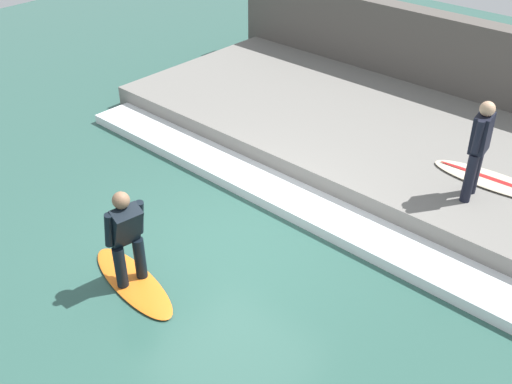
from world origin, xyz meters
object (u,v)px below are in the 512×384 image
object	(u,v)px
surfboard_riding	(133,282)
surfboard_waiting_near	(492,181)
surfer_riding	(126,234)
surfer_waiting_near	(479,145)

from	to	relation	value
surfboard_riding	surfboard_waiting_near	bearing A→B (deg)	-28.90
surfer_riding	surfer_waiting_near	distance (m)	5.23
surfboard_waiting_near	surfer_waiting_near	bearing A→B (deg)	170.18
surfer_riding	surfboard_riding	bearing A→B (deg)	-26.57
surfboard_riding	surfer_waiting_near	world-z (taller)	surfer_waiting_near
surfer_waiting_near	surfboard_waiting_near	distance (m)	1.09
surfer_riding	surfer_waiting_near	xyz separation A→B (m)	(4.45, -2.70, 0.50)
surfer_riding	surfboard_waiting_near	world-z (taller)	surfer_riding
surfer_riding	surfboard_waiting_near	size ratio (longest dim) A/B	0.73
surfboard_riding	surfboard_waiting_near	xyz separation A→B (m)	(5.09, -2.81, 0.46)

